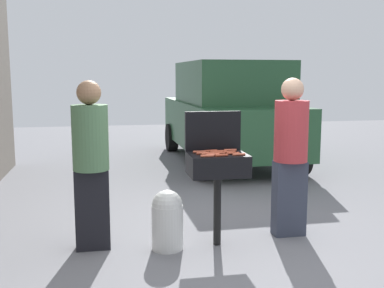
{
  "coord_description": "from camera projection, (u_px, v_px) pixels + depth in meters",
  "views": [
    {
      "loc": [
        -1.32,
        -4.54,
        1.77
      ],
      "look_at": [
        -0.36,
        0.52,
        1.0
      ],
      "focal_mm": 43.66,
      "sensor_mm": 36.0,
      "label": 1
    }
  ],
  "objects": [
    {
      "name": "ground_plane",
      "position": [
        234.0,
        244.0,
        4.92
      ],
      "size": [
        24.0,
        24.0,
        0.0
      ],
      "primitive_type": "plane",
      "color": "slate"
    },
    {
      "name": "bbq_grill",
      "position": [
        218.0,
        168.0,
        4.79
      ],
      "size": [
        0.6,
        0.44,
        0.97
      ],
      "color": "black",
      "rests_on": "ground"
    },
    {
      "name": "grill_lid_open",
      "position": [
        213.0,
        131.0,
        4.95
      ],
      "size": [
        0.6,
        0.05,
        0.42
      ],
      "primitive_type": "cube",
      "color": "black",
      "rests_on": "bbq_grill"
    },
    {
      "name": "hot_dog_0",
      "position": [
        211.0,
        151.0,
        4.88
      ],
      "size": [
        0.13,
        0.03,
        0.03
      ],
      "primitive_type": "cylinder",
      "rotation": [
        0.0,
        1.57,
        0.04
      ],
      "color": "#AD4228",
      "rests_on": "bbq_grill"
    },
    {
      "name": "hot_dog_1",
      "position": [
        219.0,
        153.0,
        4.73
      ],
      "size": [
        0.13,
        0.03,
        0.03
      ],
      "primitive_type": "cylinder",
      "rotation": [
        0.0,
        1.57,
        -0.05
      ],
      "color": "#AD4228",
      "rests_on": "bbq_grill"
    },
    {
      "name": "hot_dog_2",
      "position": [
        233.0,
        153.0,
        4.73
      ],
      "size": [
        0.13,
        0.03,
        0.03
      ],
      "primitive_type": "cylinder",
      "rotation": [
        0.0,
        1.57,
        -0.05
      ],
      "color": "#AD4228",
      "rests_on": "bbq_grill"
    },
    {
      "name": "hot_dog_3",
      "position": [
        221.0,
        151.0,
        4.85
      ],
      "size": [
        0.13,
        0.03,
        0.03
      ],
      "primitive_type": "cylinder",
      "rotation": [
        0.0,
        1.57,
        -0.05
      ],
      "color": "#AD4228",
      "rests_on": "bbq_grill"
    },
    {
      "name": "hot_dog_4",
      "position": [
        213.0,
        154.0,
        4.66
      ],
      "size": [
        0.13,
        0.03,
        0.03
      ],
      "primitive_type": "cylinder",
      "rotation": [
        0.0,
        1.57,
        0.05
      ],
      "color": "#AD4228",
      "rests_on": "bbq_grill"
    },
    {
      "name": "hot_dog_5",
      "position": [
        203.0,
        153.0,
        4.73
      ],
      "size": [
        0.13,
        0.03,
        0.03
      ],
      "primitive_type": "cylinder",
      "rotation": [
        0.0,
        1.57,
        0.05
      ],
      "color": "#B74C33",
      "rests_on": "bbq_grill"
    },
    {
      "name": "hot_dog_6",
      "position": [
        229.0,
        152.0,
        4.8
      ],
      "size": [
        0.13,
        0.04,
        0.03
      ],
      "primitive_type": "cylinder",
      "rotation": [
        0.0,
        1.57,
        0.09
      ],
      "color": "#AD4228",
      "rests_on": "bbq_grill"
    },
    {
      "name": "hot_dog_7",
      "position": [
        199.0,
        152.0,
        4.82
      ],
      "size": [
        0.13,
        0.03,
        0.03
      ],
      "primitive_type": "cylinder",
      "rotation": [
        0.0,
        1.57,
        -0.04
      ],
      "color": "#B74C33",
      "rests_on": "bbq_grill"
    },
    {
      "name": "hot_dog_8",
      "position": [
        239.0,
        154.0,
        4.66
      ],
      "size": [
        0.13,
        0.03,
        0.03
      ],
      "primitive_type": "cylinder",
      "rotation": [
        0.0,
        1.57,
        0.03
      ],
      "color": "#C6593D",
      "rests_on": "bbq_grill"
    },
    {
      "name": "hot_dog_9",
      "position": [
        207.0,
        156.0,
        4.58
      ],
      "size": [
        0.13,
        0.03,
        0.03
      ],
      "primitive_type": "cylinder",
      "rotation": [
        0.0,
        1.57,
        -0.06
      ],
      "color": "#C6593D",
      "rests_on": "bbq_grill"
    },
    {
      "name": "hot_dog_10",
      "position": [
        222.0,
        155.0,
        4.61
      ],
      "size": [
        0.13,
        0.04,
        0.03
      ],
      "primitive_type": "cylinder",
      "rotation": [
        0.0,
        1.57,
        0.1
      ],
      "color": "#AD4228",
      "rests_on": "bbq_grill"
    },
    {
      "name": "hot_dog_11",
      "position": [
        230.0,
        150.0,
        4.93
      ],
      "size": [
        0.13,
        0.03,
        0.03
      ],
      "primitive_type": "cylinder",
      "rotation": [
        0.0,
        1.57,
        -0.05
      ],
      "color": "#B74C33",
      "rests_on": "bbq_grill"
    },
    {
      "name": "hot_dog_12",
      "position": [
        212.0,
        155.0,
        4.63
      ],
      "size": [
        0.13,
        0.04,
        0.03
      ],
      "primitive_type": "cylinder",
      "rotation": [
        0.0,
        1.57,
        0.07
      ],
      "color": "#C6593D",
      "rests_on": "bbq_grill"
    },
    {
      "name": "hot_dog_13",
      "position": [
        208.0,
        154.0,
        4.7
      ],
      "size": [
        0.13,
        0.04,
        0.03
      ],
      "primitive_type": "cylinder",
      "rotation": [
        0.0,
        1.57,
        0.12
      ],
      "color": "#B74C33",
      "rests_on": "bbq_grill"
    },
    {
      "name": "hot_dog_14",
      "position": [
        216.0,
        152.0,
        4.81
      ],
      "size": [
        0.13,
        0.03,
        0.03
      ],
      "primitive_type": "cylinder",
      "rotation": [
        0.0,
        1.57,
        -0.05
      ],
      "color": "#AD4228",
      "rests_on": "bbq_grill"
    },
    {
      "name": "propane_tank",
      "position": [
        167.0,
        219.0,
        4.73
      ],
      "size": [
        0.32,
        0.32,
        0.62
      ],
      "color": "silver",
      "rests_on": "ground"
    },
    {
      "name": "person_left",
      "position": [
        91.0,
        159.0,
        4.66
      ],
      "size": [
        0.36,
        0.36,
        1.71
      ],
      "rotation": [
        0.0,
        0.0,
        0.25
      ],
      "color": "black",
      "rests_on": "ground"
    },
    {
      "name": "person_right",
      "position": [
        291.0,
        151.0,
        5.07
      ],
      "size": [
        0.36,
        0.36,
        1.74
      ],
      "rotation": [
        0.0,
        0.0,
        3.0
      ],
      "color": "#333847",
      "rests_on": "ground"
    },
    {
      "name": "parked_minivan",
      "position": [
        228.0,
        112.0,
        9.42
      ],
      "size": [
        2.08,
        4.43,
        2.02
      ],
      "rotation": [
        0.0,
        0.0,
        3.16
      ],
      "color": "#234C2D",
      "rests_on": "ground"
    }
  ]
}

